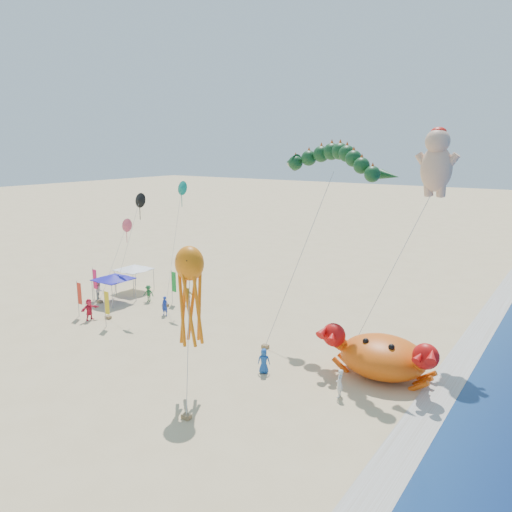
{
  "coord_description": "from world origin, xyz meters",
  "views": [
    {
      "loc": [
        18.25,
        -27.83,
        14.47
      ],
      "look_at": [
        -2.0,
        2.0,
        6.5
      ],
      "focal_mm": 35.0,
      "sensor_mm": 36.0,
      "label": 1
    }
  ],
  "objects_px": {
    "cherub_kite": "(436,160)",
    "canopy_white": "(134,268)",
    "octopus_kite": "(190,288)",
    "dragon_kite": "(332,165)",
    "crab_inflatable": "(382,356)",
    "canopy_blue": "(113,277)"
  },
  "relations": [
    {
      "from": "cherub_kite",
      "to": "canopy_white",
      "type": "relative_size",
      "value": 4.82
    },
    {
      "from": "cherub_kite",
      "to": "octopus_kite",
      "type": "distance_m",
      "value": 19.6
    },
    {
      "from": "cherub_kite",
      "to": "canopy_blue",
      "type": "distance_m",
      "value": 29.92
    },
    {
      "from": "dragon_kite",
      "to": "canopy_white",
      "type": "height_order",
      "value": "dragon_kite"
    },
    {
      "from": "cherub_kite",
      "to": "crab_inflatable",
      "type": "bearing_deg",
      "value": -93.33
    },
    {
      "from": "octopus_kite",
      "to": "canopy_white",
      "type": "distance_m",
      "value": 23.27
    },
    {
      "from": "canopy_white",
      "to": "dragon_kite",
      "type": "bearing_deg",
      "value": -2.27
    },
    {
      "from": "canopy_blue",
      "to": "canopy_white",
      "type": "height_order",
      "value": "same"
    },
    {
      "from": "canopy_blue",
      "to": "canopy_white",
      "type": "xyz_separation_m",
      "value": [
        -1.26,
        3.67,
        -0.0
      ]
    },
    {
      "from": "crab_inflatable",
      "to": "octopus_kite",
      "type": "xyz_separation_m",
      "value": [
        -8.77,
        -8.18,
        4.99
      ]
    },
    {
      "from": "crab_inflatable",
      "to": "canopy_blue",
      "type": "bearing_deg",
      "value": 178.02
    },
    {
      "from": "dragon_kite",
      "to": "crab_inflatable",
      "type": "bearing_deg",
      "value": -32.93
    },
    {
      "from": "dragon_kite",
      "to": "canopy_white",
      "type": "relative_size",
      "value": 4.38
    },
    {
      "from": "canopy_blue",
      "to": "canopy_white",
      "type": "bearing_deg",
      "value": 108.95
    },
    {
      "from": "cherub_kite",
      "to": "octopus_kite",
      "type": "xyz_separation_m",
      "value": [
        -9.22,
        -15.81,
        -7.04
      ]
    },
    {
      "from": "cherub_kite",
      "to": "canopy_white",
      "type": "height_order",
      "value": "cherub_kite"
    },
    {
      "from": "octopus_kite",
      "to": "canopy_blue",
      "type": "height_order",
      "value": "octopus_kite"
    },
    {
      "from": "crab_inflatable",
      "to": "dragon_kite",
      "type": "relative_size",
      "value": 0.52
    },
    {
      "from": "octopus_kite",
      "to": "crab_inflatable",
      "type": "bearing_deg",
      "value": 43.01
    },
    {
      "from": "crab_inflatable",
      "to": "dragon_kite",
      "type": "distance_m",
      "value": 13.57
    },
    {
      "from": "canopy_blue",
      "to": "canopy_white",
      "type": "relative_size",
      "value": 1.02
    },
    {
      "from": "cherub_kite",
      "to": "canopy_white",
      "type": "bearing_deg",
      "value": -173.86
    }
  ]
}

